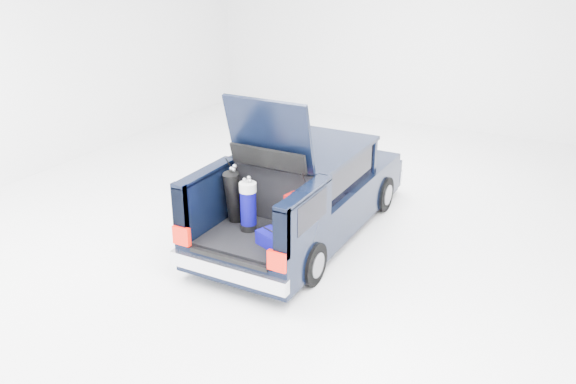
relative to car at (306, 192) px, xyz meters
The scene contains 6 objects.
ground 0.68m from the car, 90.00° to the right, with size 14.00×14.00×0.00m, color white.
car is the anchor object (origin of this frame).
red_suitcase 1.34m from the car, 67.87° to the right, with size 0.40×0.31×0.59m.
black_golf_bag 1.45m from the car, 110.75° to the right, with size 0.26×0.36×0.87m.
blue_golf_bag 1.50m from the car, 96.77° to the right, with size 0.28×0.28×0.81m.
blue_duffel 1.76m from the car, 78.02° to the right, with size 0.48×0.40×0.22m.
Camera 1 is at (4.01, -7.94, 4.42)m, focal length 38.00 mm.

